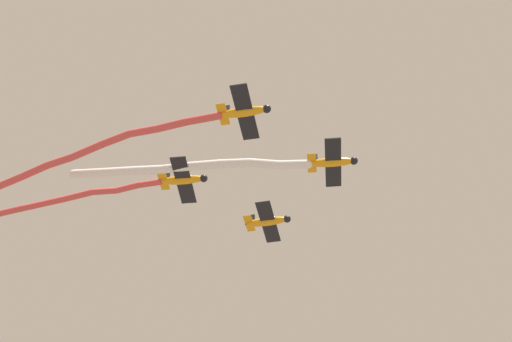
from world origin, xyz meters
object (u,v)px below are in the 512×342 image
(airplane_left_wing, at_px, (268,221))
(airplane_slot, at_px, (183,180))
(airplane_lead, at_px, (333,162))
(airplane_right_wing, at_px, (245,112))

(airplane_left_wing, relative_size, airplane_slot, 0.98)
(airplane_lead, bearing_deg, airplane_right_wing, -138.64)
(airplane_lead, height_order, airplane_left_wing, airplane_lead)
(airplane_left_wing, bearing_deg, airplane_right_wing, -87.51)
(airplane_lead, xyz_separation_m, airplane_slot, (-6.86, -14.73, -0.20))
(airplane_right_wing, xyz_separation_m, airplane_slot, (-10.81, -3.93, -0.50))
(airplane_left_wing, bearing_deg, airplane_lead, -42.46)
(airplane_right_wing, bearing_deg, airplane_lead, 46.18)
(airplane_left_wing, distance_m, airplane_slot, 11.49)
(airplane_right_wing, bearing_deg, airplane_slot, 136.12)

